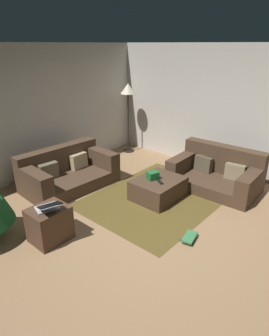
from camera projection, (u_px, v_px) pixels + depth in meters
ground_plane at (143, 240)px, 4.15m from camera, size 6.40×6.40×0.00m
rear_partition at (16, 117)px, 5.54m from camera, size 6.40×0.12×2.60m
corner_partition at (244, 113)px, 5.82m from camera, size 0.12×6.40×2.60m
couch_left at (67, 172)px, 5.68m from camera, size 1.78×1.06×0.73m
couch_right at (217, 173)px, 5.62m from camera, size 1.04×1.64×0.77m
ottoman at (158, 188)px, 5.24m from camera, size 0.88×0.71×0.36m
gift_box at (153, 176)px, 5.15m from camera, size 0.23×0.20×0.14m
tv_remote at (160, 182)px, 5.05m from camera, size 0.12×0.16×0.02m
side_table at (50, 224)px, 4.09m from camera, size 0.52×0.44×0.50m
laptop at (48, 207)px, 3.92m from camera, size 0.39×0.44×0.17m
book_stack at (189, 238)px, 4.15m from camera, size 0.32×0.21×0.07m
corner_lamp at (128, 94)px, 7.03m from camera, size 0.36×0.36×1.71m
area_rug at (158, 197)px, 5.31m from camera, size 2.60×2.00×0.01m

